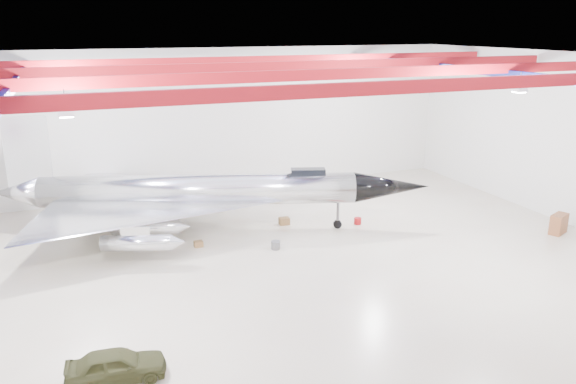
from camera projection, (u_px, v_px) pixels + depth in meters
name	position (u px, v px, depth m)	size (l,w,h in m)	color
floor	(277.00, 262.00, 31.02)	(40.00, 40.00, 0.00)	#BDAD96
wall_back	(208.00, 122.00, 42.82)	(40.00, 40.00, 0.00)	silver
wall_right	(564.00, 138.00, 36.51)	(30.00, 30.00, 0.00)	silver
ceiling	(276.00, 58.00, 27.88)	(40.00, 40.00, 0.00)	#0A0F38
ceiling_structure	(276.00, 72.00, 28.07)	(39.50, 29.50, 1.08)	maroon
jet_aircraft	(199.00, 194.00, 35.07)	(26.41, 19.67, 7.43)	silver
jeep	(116.00, 365.00, 20.56)	(1.45, 3.61, 1.23)	#33351A
desk	(559.00, 224.00, 35.15)	(1.37, 0.68, 1.25)	brown
engine_drum	(276.00, 245.00, 32.79)	(0.54, 0.54, 0.48)	#59595B
parts_bin	(284.00, 221.00, 36.84)	(0.66, 0.53, 0.46)	olive
crate_small	(154.00, 229.00, 35.62)	(0.38, 0.30, 0.26)	#59595B
tool_chest	(358.00, 221.00, 36.91)	(0.47, 0.47, 0.43)	#A81015
oil_barrel	(198.00, 244.00, 33.13)	(0.51, 0.40, 0.35)	olive
spares_box	(220.00, 205.00, 40.33)	(0.40, 0.40, 0.36)	#59595B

